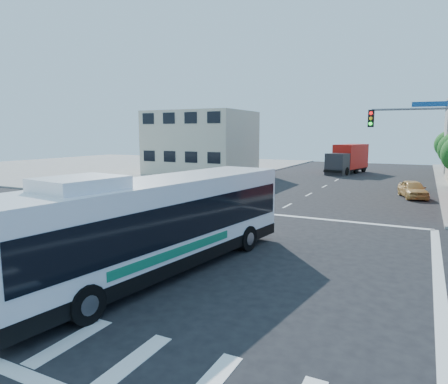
% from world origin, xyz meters
% --- Properties ---
extents(ground, '(120.00, 120.00, 0.00)m').
position_xyz_m(ground, '(0.00, 0.00, 0.00)').
color(ground, black).
rests_on(ground, ground).
extents(sidewalk_nw, '(50.00, 50.00, 0.15)m').
position_xyz_m(sidewalk_nw, '(-35.00, 35.00, 0.07)').
color(sidewalk_nw, gray).
rests_on(sidewalk_nw, ground).
extents(building_west, '(12.06, 10.06, 8.00)m').
position_xyz_m(building_west, '(-17.02, 29.98, 4.01)').
color(building_west, beige).
rests_on(building_west, ground).
extents(signal_mast_ne, '(7.91, 1.13, 8.07)m').
position_xyz_m(signal_mast_ne, '(9.08, 10.62, 4.98)').
color(signal_mast_ne, slate).
rests_on(signal_mast_ne, ground).
extents(transit_bus, '(4.69, 13.57, 3.94)m').
position_xyz_m(transit_bus, '(-0.05, -2.73, 1.93)').
color(transit_bus, black).
rests_on(transit_bus, ground).
extents(box_truck, '(4.35, 8.76, 3.79)m').
position_xyz_m(box_truck, '(-0.34, 39.54, 1.84)').
color(box_truck, '#26272C').
rests_on(box_truck, ground).
extents(parked_car, '(2.78, 4.49, 1.43)m').
position_xyz_m(parked_car, '(8.05, 21.13, 0.71)').
color(parked_car, '#DCA759').
rests_on(parked_car, ground).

